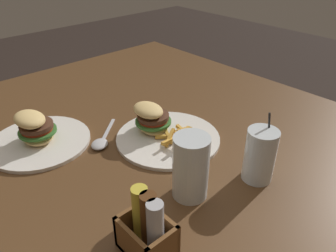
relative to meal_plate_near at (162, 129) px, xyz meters
name	(u,v)px	position (x,y,z in m)	size (l,w,h in m)	color
dining_table	(143,167)	(0.04, 0.04, -0.14)	(1.40, 1.29, 0.71)	brown
meal_plate_near	(162,129)	(0.00, 0.00, 0.00)	(0.30, 0.30, 0.10)	white
beer_glass	(191,169)	(-0.22, 0.11, 0.04)	(0.08, 0.08, 0.15)	silver
juice_glass	(259,157)	(-0.29, -0.05, 0.03)	(0.07, 0.07, 0.17)	silver
spoon	(100,143)	(0.08, 0.15, -0.02)	(0.14, 0.15, 0.02)	silver
meal_plate_far	(38,135)	(0.21, 0.28, 0.00)	(0.28, 0.28, 0.11)	white
condiment_caddy	(148,230)	(-0.28, 0.28, 0.03)	(0.10, 0.08, 0.13)	brown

